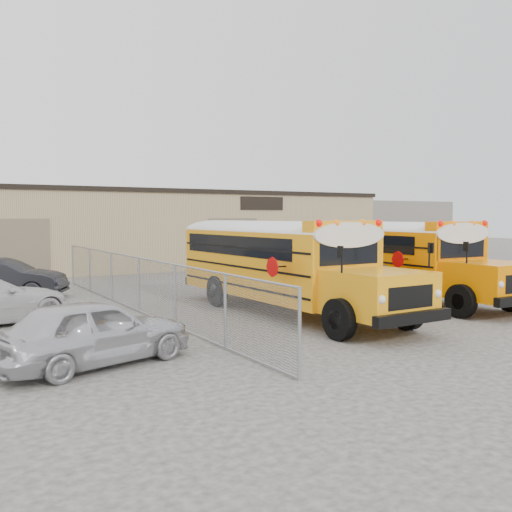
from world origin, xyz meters
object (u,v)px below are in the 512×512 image
school_bus_right (302,246)px  car_dark (3,279)px  school_bus_left (196,249)px  tarp_bundle (380,286)px  car_silver (93,332)px

school_bus_right → car_dark: size_ratio=2.23×
school_bus_left → car_dark: size_ratio=2.27×
school_bus_left → tarp_bundle: bearing=-66.2°
tarp_bundle → school_bus_right: bearing=73.5°
school_bus_right → tarp_bundle: bearing=-106.5°
school_bus_right → car_silver: size_ratio=2.44×
school_bus_left → tarp_bundle: size_ratio=6.89×
school_bus_left → car_dark: school_bus_left is taller
school_bus_right → car_silver: 16.21m
tarp_bundle → car_silver: (-10.24, -2.38, -0.06)m
school_bus_right → tarp_bundle: (-2.32, -7.82, -0.95)m
car_silver → school_bus_left: bearing=-50.3°
car_dark → car_silver: bearing=-151.1°
school_bus_left → car_dark: (-7.25, 1.67, -1.00)m
school_bus_left → car_dark: bearing=167.0°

